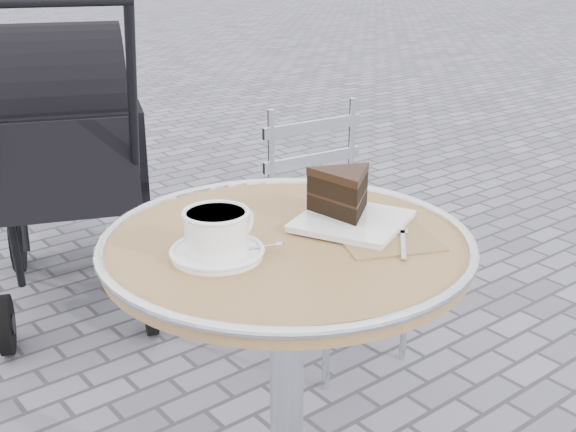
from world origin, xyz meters
TOP-DOWN VIEW (x-y plane):
  - cafe_table at (0.00, 0.00)m, footprint 0.72×0.72m
  - cappuccino_set at (-0.14, 0.02)m, footprint 0.19×0.17m
  - cake_plate_set at (0.15, -0.00)m, footprint 0.26×0.33m
  - bistro_chair at (0.62, 0.60)m, footprint 0.39×0.39m
  - baby_stroller at (0.14, 1.46)m, footprint 0.87×1.20m

SIDE VIEW (x-z plane):
  - bistro_chair at x=0.62m, z-range 0.09..0.89m
  - baby_stroller at x=0.14m, z-range -0.06..1.08m
  - cafe_table at x=0.00m, z-range 0.20..0.94m
  - cappuccino_set at x=-0.14m, z-range 0.73..0.81m
  - cake_plate_set at x=0.15m, z-range 0.73..0.83m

